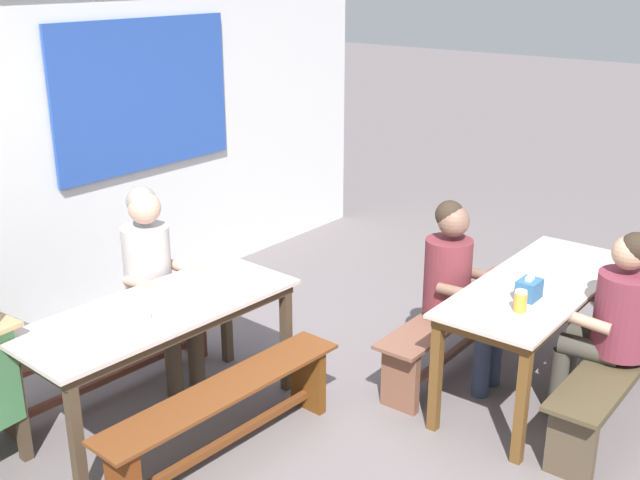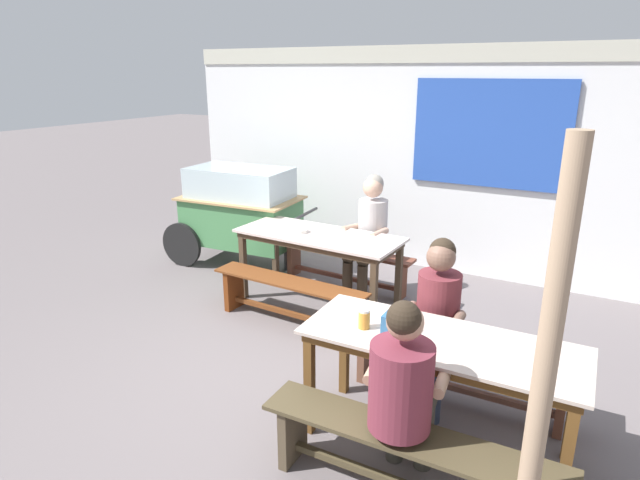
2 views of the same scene
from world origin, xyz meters
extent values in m
plane|color=#665E5F|center=(0.00, 0.00, 0.00)|extent=(40.00, 40.00, 0.00)
cube|color=silver|center=(0.00, 2.85, 1.22)|extent=(6.69, 0.12, 2.45)
cube|color=#274CA7|center=(0.67, 2.76, 1.70)|extent=(1.70, 0.03, 1.18)
cube|color=beige|center=(-0.62, 1.18, 0.76)|extent=(1.74, 0.78, 0.03)
cube|color=#433324|center=(-0.62, 1.18, 0.72)|extent=(1.66, 0.72, 0.06)
cube|color=#433324|center=(0.17, 1.43, 0.34)|extent=(0.06, 0.06, 0.69)
cube|color=#433324|center=(0.15, 0.85, 0.34)|extent=(0.06, 0.06, 0.69)
cube|color=#433324|center=(-1.38, 1.50, 0.34)|extent=(0.06, 0.06, 0.69)
cube|color=#433324|center=(-1.40, 0.92, 0.34)|extent=(0.06, 0.06, 0.69)
cube|color=#BFAEA1|center=(1.13, -0.42, 0.76)|extent=(1.74, 0.69, 0.02)
cube|color=brown|center=(1.13, -0.42, 0.72)|extent=(1.66, 0.62, 0.06)
cube|color=brown|center=(1.91, -0.14, 0.35)|extent=(0.06, 0.06, 0.69)
cube|color=brown|center=(1.92, -0.68, 0.35)|extent=(0.06, 0.06, 0.69)
cube|color=brown|center=(0.34, -0.16, 0.35)|extent=(0.06, 0.06, 0.69)
cube|color=brown|center=(0.35, -0.70, 0.35)|extent=(0.06, 0.06, 0.69)
cube|color=brown|center=(-0.59, 1.73, 0.43)|extent=(1.64, 0.32, 0.03)
cube|color=brown|center=(0.10, 1.70, 0.21)|extent=(0.07, 0.21, 0.42)
cube|color=brown|center=(-1.28, 1.77, 0.21)|extent=(0.07, 0.21, 0.42)
cube|color=brown|center=(-0.59, 1.73, 0.10)|extent=(1.35, 0.11, 0.04)
cube|color=brown|center=(-0.64, 0.62, 0.44)|extent=(1.64, 0.37, 0.02)
cube|color=#5F3310|center=(0.05, 0.59, 0.21)|extent=(0.07, 0.25, 0.43)
cube|color=brown|center=(-0.64, 0.62, 0.11)|extent=(1.35, 0.11, 0.04)
cube|color=brown|center=(1.12, 0.14, 0.44)|extent=(1.69, 0.32, 0.02)
cube|color=brown|center=(1.85, 0.15, 0.21)|extent=(0.06, 0.25, 0.42)
cube|color=brown|center=(0.40, 0.13, 0.21)|extent=(0.06, 0.25, 0.42)
cube|color=brown|center=(1.12, 0.14, 0.11)|extent=(1.40, 0.06, 0.04)
cube|color=#473C27|center=(1.14, -0.97, 0.43)|extent=(1.74, 0.33, 0.03)
cube|color=#4D402E|center=(0.39, -0.98, 0.21)|extent=(0.06, 0.27, 0.42)
cube|color=#473C27|center=(1.14, -0.97, 0.11)|extent=(1.46, 0.06, 0.04)
cylinder|color=#3F3F3F|center=(-1.21, 1.86, 0.73)|extent=(0.09, 0.76, 0.04)
cylinder|color=#2C354B|center=(0.87, -0.20, 0.22)|extent=(0.11, 0.11, 0.45)
cylinder|color=#2C354B|center=(1.05, -0.19, 0.22)|extent=(0.11, 0.11, 0.45)
cylinder|color=#2C354B|center=(0.87, -0.03, 0.50)|extent=(0.14, 0.37, 0.13)
cylinder|color=#2C354B|center=(1.05, -0.03, 0.50)|extent=(0.14, 0.37, 0.13)
cylinder|color=maroon|center=(0.95, 0.13, 0.74)|extent=(0.31, 0.31, 0.50)
sphere|color=brown|center=(0.95, 0.11, 1.12)|extent=(0.21, 0.21, 0.21)
sphere|color=#2D2319|center=(0.95, 0.14, 1.16)|extent=(0.19, 0.19, 0.19)
cylinder|color=brown|center=(0.78, -0.05, 0.72)|extent=(0.08, 0.30, 0.08)
cylinder|color=brown|center=(1.13, -0.04, 0.72)|extent=(0.08, 0.30, 0.08)
cylinder|color=#3F3C33|center=(1.14, -0.66, 0.22)|extent=(0.11, 0.11, 0.45)
cylinder|color=#3F3C33|center=(0.96, -0.68, 0.22)|extent=(0.11, 0.11, 0.45)
cylinder|color=#3F3C33|center=(1.15, -0.81, 0.50)|extent=(0.16, 0.36, 0.13)
cylinder|color=#3F3C33|center=(0.97, -0.83, 0.50)|extent=(0.16, 0.36, 0.13)
cylinder|color=maroon|center=(1.08, -0.98, 0.74)|extent=(0.35, 0.35, 0.50)
sphere|color=tan|center=(1.08, -0.96, 1.12)|extent=(0.20, 0.20, 0.20)
sphere|color=#2D2319|center=(1.08, -0.99, 1.15)|extent=(0.18, 0.18, 0.18)
cylinder|color=tan|center=(1.25, -0.78, 0.72)|extent=(0.10, 0.31, 0.07)
cylinder|color=tan|center=(0.87, -0.82, 0.72)|extent=(0.10, 0.31, 0.10)
cylinder|color=#413426|center=(-0.37, 1.37, 0.22)|extent=(0.11, 0.11, 0.45)
cylinder|color=#413426|center=(-0.19, 1.35, 0.22)|extent=(0.11, 0.11, 0.45)
cylinder|color=#413426|center=(-0.36, 1.55, 0.50)|extent=(0.17, 0.41, 0.13)
cylinder|color=#413426|center=(-0.18, 1.53, 0.50)|extent=(0.17, 0.41, 0.13)
cylinder|color=#B7AFAE|center=(-0.25, 1.72, 0.77)|extent=(0.31, 0.31, 0.57)
sphere|color=tan|center=(-0.25, 1.70, 1.20)|extent=(0.21, 0.21, 0.21)
sphere|color=gray|center=(-0.25, 1.73, 1.23)|extent=(0.20, 0.20, 0.20)
cylinder|color=tan|center=(-0.44, 1.55, 0.76)|extent=(0.10, 0.31, 0.11)
cylinder|color=tan|center=(-0.09, 1.52, 0.76)|extent=(0.10, 0.31, 0.08)
cube|color=#2C5C8B|center=(0.85, -0.47, 0.83)|extent=(0.15, 0.12, 0.12)
cube|color=white|center=(0.85, -0.47, 0.91)|extent=(0.06, 0.04, 0.02)
cylinder|color=orange|center=(0.65, -0.51, 0.83)|extent=(0.08, 0.08, 0.11)
cylinder|color=white|center=(0.65, -0.51, 0.90)|extent=(0.07, 0.07, 0.02)
cylinder|color=silver|center=(-0.80, 1.13, 0.79)|extent=(0.15, 0.15, 0.04)
camera|label=1|loc=(-3.26, -2.15, 2.67)|focal=43.42mm
camera|label=2|loc=(1.89, -3.37, 2.37)|focal=29.83mm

